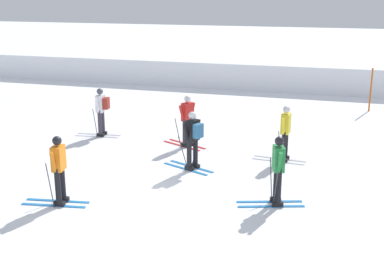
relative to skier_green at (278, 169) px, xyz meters
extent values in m
plane|color=white|center=(-3.29, -0.65, -0.92)|extent=(120.00, 120.00, 0.00)
cube|color=white|center=(-3.29, 17.82, -0.25)|extent=(80.00, 8.39, 1.34)
cube|color=#237AC6|center=(-0.09, -0.18, -0.91)|extent=(1.55, 0.57, 0.02)
cube|color=#237AC6|center=(-0.18, 0.09, -0.91)|extent=(1.55, 0.57, 0.02)
cube|color=black|center=(0.05, -0.13, -0.85)|extent=(0.28, 0.19, 0.10)
cube|color=black|center=(-0.03, 0.14, -0.85)|extent=(0.28, 0.19, 0.10)
cylinder|color=black|center=(0.05, -0.13, -0.37)|extent=(0.14, 0.14, 0.85)
cylinder|color=black|center=(-0.03, 0.14, -0.37)|extent=(0.14, 0.14, 0.85)
cube|color=#23843D|center=(0.01, 0.00, 0.25)|extent=(0.34, 0.43, 0.60)
cylinder|color=#23843D|center=(0.07, -0.24, 0.24)|extent=(0.16, 0.27, 0.55)
cylinder|color=#23843D|center=(-0.09, 0.24, 0.24)|extent=(0.16, 0.27, 0.55)
sphere|color=black|center=(0.01, 0.00, 0.68)|extent=(0.22, 0.22, 0.22)
cylinder|color=#38383D|center=(0.00, -0.30, -0.40)|extent=(0.15, 0.42, 1.04)
cylinder|color=#38383D|center=(-0.17, 0.25, -0.40)|extent=(0.15, 0.42, 1.04)
cube|color=red|center=(-3.58, 3.81, -0.91)|extent=(1.48, 0.78, 0.02)
cube|color=red|center=(-3.46, 4.07, -0.91)|extent=(1.48, 0.78, 0.02)
cube|color=black|center=(-3.45, 3.75, -0.85)|extent=(0.29, 0.22, 0.10)
cube|color=black|center=(-3.32, 4.00, -0.85)|extent=(0.29, 0.22, 0.10)
cylinder|color=#2D2D33|center=(-3.45, 3.75, -0.37)|extent=(0.14, 0.14, 0.85)
cylinder|color=#2D2D33|center=(-3.32, 4.00, -0.37)|extent=(0.14, 0.14, 0.85)
cube|color=red|center=(-3.38, 3.87, 0.25)|extent=(0.38, 0.45, 0.60)
cylinder|color=red|center=(-3.51, 3.66, 0.24)|extent=(0.19, 0.27, 0.55)
cylinder|color=red|center=(-3.29, 4.11, 0.24)|extent=(0.19, 0.27, 0.55)
sphere|color=silver|center=(-3.38, 3.87, 0.68)|extent=(0.22, 0.22, 0.22)
cylinder|color=#38383D|center=(-3.63, 3.60, -0.40)|extent=(0.15, 0.28, 1.03)
cylinder|color=#38383D|center=(-3.32, 4.23, -0.40)|extent=(0.15, 0.28, 1.03)
cube|color=silver|center=(-6.79, 4.04, -0.91)|extent=(1.60, 0.26, 0.02)
cube|color=silver|center=(-6.81, 4.31, -0.91)|extent=(1.60, 0.26, 0.02)
cube|color=black|center=(-6.64, 4.05, -0.85)|extent=(0.27, 0.15, 0.10)
cube|color=black|center=(-6.67, 4.33, -0.85)|extent=(0.27, 0.15, 0.10)
cylinder|color=#38333D|center=(-6.64, 4.05, -0.37)|extent=(0.14, 0.14, 0.85)
cylinder|color=#38333D|center=(-6.67, 4.33, -0.37)|extent=(0.14, 0.14, 0.85)
cube|color=white|center=(-6.65, 4.19, 0.25)|extent=(0.28, 0.40, 0.60)
cylinder|color=white|center=(-6.64, 3.94, 0.24)|extent=(0.12, 0.26, 0.55)
cylinder|color=white|center=(-6.70, 4.44, 0.24)|extent=(0.12, 0.26, 0.55)
sphere|color=#4C4C56|center=(-6.65, 4.19, 0.68)|extent=(0.22, 0.22, 0.22)
cylinder|color=#38383D|center=(-6.72, 3.85, -0.37)|extent=(0.06, 0.35, 1.10)
cylinder|color=#38383D|center=(-6.78, 4.51, -0.37)|extent=(0.06, 0.35, 1.10)
cube|color=maroon|center=(-6.44, 4.21, 0.27)|extent=(0.21, 0.30, 0.40)
cube|color=#237AC6|center=(-2.82, 1.73, -0.91)|extent=(1.50, 0.73, 0.02)
cube|color=#237AC6|center=(-2.70, 1.99, -0.91)|extent=(1.50, 0.73, 0.02)
cube|color=black|center=(-2.68, 1.67, -0.85)|extent=(0.29, 0.21, 0.10)
cube|color=black|center=(-2.57, 1.93, -0.85)|extent=(0.29, 0.21, 0.10)
cylinder|color=black|center=(-2.68, 1.67, -0.37)|extent=(0.14, 0.14, 0.85)
cylinder|color=black|center=(-2.57, 1.93, -0.37)|extent=(0.14, 0.14, 0.85)
cube|color=black|center=(-2.62, 1.80, 0.25)|extent=(0.37, 0.44, 0.60)
cylinder|color=black|center=(-2.74, 1.58, 0.24)|extent=(0.19, 0.27, 0.55)
cylinder|color=black|center=(-2.54, 2.04, 0.24)|extent=(0.19, 0.27, 0.55)
sphere|color=silver|center=(-2.62, 1.80, 0.68)|extent=(0.22, 0.22, 0.22)
cylinder|color=#38383D|center=(-2.83, 1.57, -0.37)|extent=(0.19, 0.40, 1.09)
cylinder|color=#38383D|center=(-2.60, 2.10, -0.37)|extent=(0.19, 0.40, 1.09)
cube|color=teal|center=(-2.43, 1.71, 0.27)|extent=(0.28, 0.33, 0.40)
cube|color=#237AC6|center=(-5.12, -1.58, -0.91)|extent=(1.60, 0.33, 0.02)
cube|color=#237AC6|center=(-5.17, -1.30, -0.91)|extent=(1.60, 0.33, 0.02)
cube|color=black|center=(-4.98, -1.55, -0.85)|extent=(0.27, 0.16, 0.10)
cube|color=black|center=(-5.02, -1.28, -0.85)|extent=(0.27, 0.16, 0.10)
cylinder|color=black|center=(-4.98, -1.55, -0.37)|extent=(0.14, 0.14, 0.85)
cylinder|color=black|center=(-5.02, -1.28, -0.37)|extent=(0.14, 0.14, 0.85)
cube|color=orange|center=(-5.00, -1.41, 0.25)|extent=(0.29, 0.41, 0.60)
cylinder|color=orange|center=(-4.98, -1.66, 0.24)|extent=(0.13, 0.27, 0.55)
cylinder|color=orange|center=(-5.05, -1.17, 0.24)|extent=(0.13, 0.27, 0.55)
sphere|color=black|center=(-5.00, -1.41, 0.68)|extent=(0.22, 0.22, 0.22)
cylinder|color=#38383D|center=(-5.04, -1.77, -0.31)|extent=(0.07, 0.31, 1.21)
cylinder|color=#38383D|center=(-5.15, -1.09, -0.31)|extent=(0.07, 0.31, 1.21)
cube|color=silver|center=(-0.32, 3.14, -0.91)|extent=(1.60, 0.25, 0.02)
cube|color=silver|center=(-0.29, 3.42, -0.91)|extent=(1.60, 0.25, 0.02)
cube|color=black|center=(-0.17, 3.13, -0.85)|extent=(0.27, 0.15, 0.10)
cube|color=black|center=(-0.14, 3.41, -0.85)|extent=(0.27, 0.15, 0.10)
cylinder|color=black|center=(-0.17, 3.13, -0.37)|extent=(0.14, 0.14, 0.85)
cylinder|color=black|center=(-0.14, 3.41, -0.37)|extent=(0.14, 0.14, 0.85)
cube|color=yellow|center=(-0.16, 3.27, 0.25)|extent=(0.28, 0.40, 0.60)
cylinder|color=yellow|center=(-0.20, 3.02, 0.24)|extent=(0.11, 0.26, 0.55)
cylinder|color=yellow|center=(-0.15, 3.52, 0.24)|extent=(0.11, 0.26, 0.55)
sphere|color=silver|center=(-0.16, 3.27, 0.68)|extent=(0.22, 0.22, 0.22)
cylinder|color=#38383D|center=(-0.29, 2.98, -0.39)|extent=(0.06, 0.40, 1.06)
cylinder|color=#38383D|center=(-0.23, 3.58, -0.39)|extent=(0.06, 0.40, 1.06)
cylinder|color=#C65614|center=(2.63, 10.74, 0.01)|extent=(0.07, 0.07, 1.85)
camera|label=1|loc=(1.14, -11.30, 4.11)|focal=46.89mm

